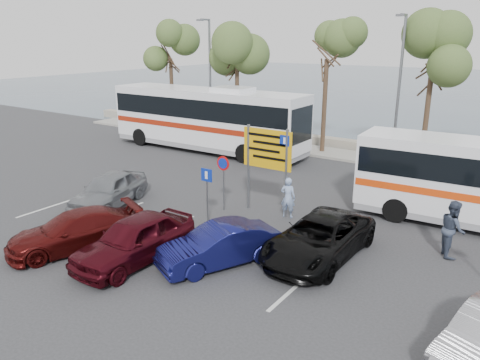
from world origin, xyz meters
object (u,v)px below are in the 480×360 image
Objects in this scene: car_maroon at (75,231)px; suv_black at (319,238)px; street_lamp_left at (209,73)px; coach_bus_left at (207,121)px; car_blue at (219,245)px; street_lamp_right at (399,83)px; pedestrian_far at (453,229)px; pedestrian_near at (288,198)px; direction_sign at (267,156)px; car_red at (135,239)px; car_silver_a at (109,190)px.

car_maroon is 0.91× the size of suv_black.
suv_black is at bearing -41.48° from street_lamp_left.
car_blue is (10.08, -12.14, -1.26)m from coach_bus_left.
street_lamp_right is at bearing 15.50° from coach_bus_left.
car_blue is at bearing 104.01° from pedestrian_far.
street_lamp_left is at bearing -51.10° from pedestrian_near.
street_lamp_right is at bearing 98.35° from suv_black.
street_lamp_right is 18.35m from car_maroon.
coach_bus_left is at bearing -164.50° from street_lamp_right.
street_lamp_right reaches higher than pedestrian_near.
direction_sign is 5.29m from car_blue.
car_red is (7.68, -13.49, -1.16)m from coach_bus_left.
direction_sign is at bearing 145.54° from suv_black.
street_lamp_right is 15.69m from car_blue.
suv_black is at bearing -35.74° from direction_sign.
pedestrian_far is (16.04, -7.26, -0.96)m from coach_bus_left.
car_blue is at bearing 43.37° from car_maroon.
direction_sign reaches higher than car_maroon.
coach_bus_left is 15.98m from suv_black.
car_red is at bearing -47.87° from car_silver_a.
pedestrian_far is (18.15, -10.28, -3.64)m from street_lamp_left.
street_lamp_left is 1.00× the size of street_lamp_right.
car_blue is (1.20, -4.84, -1.77)m from direction_sign.
car_blue is 2.39× the size of pedestrian_near.
coach_bus_left reaches higher than car_blue.
pedestrian_far is at bearing -24.36° from coach_bus_left.
street_lamp_right is 17.25m from car_red.
pedestrian_far is (13.15, 3.20, 0.24)m from car_silver_a.
car_silver_a is at bearing -69.65° from street_lamp_left.
car_red is at bearing 34.33° from car_maroon.
direction_sign is at bearing -9.41° from pedestrian_near.
street_lamp_right is 1.90× the size of car_silver_a.
car_silver_a is at bearing 146.36° from car_maroon.
car_silver_a is 0.94× the size of car_maroon.
car_red is (-3.20, -16.50, -3.84)m from street_lamp_right.
street_lamp_left reaches higher than pedestrian_far.
car_red is (4.80, -3.03, 0.04)m from car_silver_a.
suv_black is 3.68m from pedestrian_near.
coach_bus_left is at bearing 40.30° from pedestrian_far.
coach_bus_left is at bearing 155.00° from car_blue.
car_blue is at bearing -76.12° from direction_sign.
street_lamp_right reaches higher than coach_bus_left.
suv_black is at bearing 37.69° from car_red.
coach_bus_left reaches higher than direction_sign.
car_red reaches higher than car_blue.
street_lamp_right reaches higher than suv_black.
street_lamp_left is 1.90× the size of car_silver_a.
car_maroon is (-3.60, -6.70, -1.78)m from direction_sign.
coach_bus_left is (-8.89, 7.30, -0.51)m from direction_sign.
pedestrian_far reaches higher than car_maroon.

